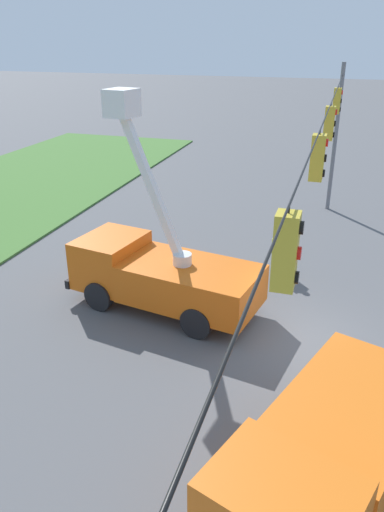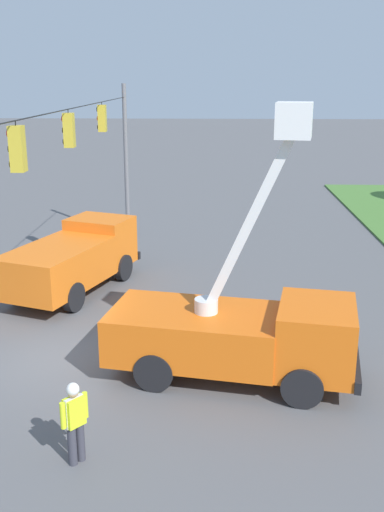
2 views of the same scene
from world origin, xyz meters
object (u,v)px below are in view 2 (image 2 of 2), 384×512
(utility_truck_support_near, at_px, (74,258))
(road_worker, at_px, (75,418))
(utility_truck_bucket_lift, at_px, (239,329))
(traffic_cone_foreground_right, at_px, (87,257))

(utility_truck_support_near, distance_m, road_worker, 10.38)
(utility_truck_support_near, relative_size, road_worker, 3.67)
(road_worker, bearing_deg, utility_truck_bucket_lift, 137.89)
(utility_truck_bucket_lift, height_order, utility_truck_support_near, utility_truck_bucket_lift)
(utility_truck_support_near, height_order, road_worker, utility_truck_support_near)
(utility_truck_support_near, bearing_deg, traffic_cone_foreground_right, -175.90)
(utility_truck_support_near, height_order, traffic_cone_foreground_right, utility_truck_support_near)
(utility_truck_bucket_lift, xyz_separation_m, utility_truck_support_near, (-6.39, -5.69, -0.10))
(utility_truck_bucket_lift, relative_size, traffic_cone_foreground_right, 10.02)
(utility_truck_support_near, bearing_deg, utility_truck_bucket_lift, 41.67)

